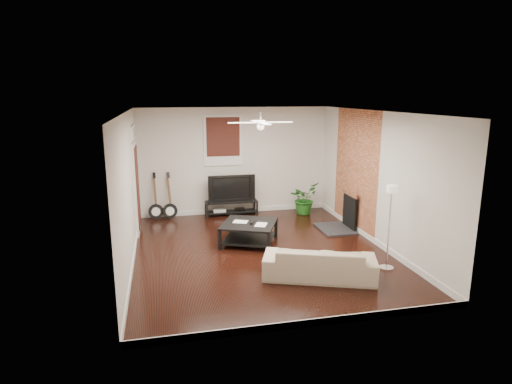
# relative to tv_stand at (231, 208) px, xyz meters

# --- Properties ---
(room) EXTENTS (5.01, 6.01, 2.81)m
(room) POSITION_rel_tv_stand_xyz_m (0.14, -2.78, 1.21)
(room) COLOR black
(room) RESTS_ON ground
(brick_accent) EXTENTS (0.02, 2.20, 2.80)m
(brick_accent) POSITION_rel_tv_stand_xyz_m (2.63, -1.78, 1.21)
(brick_accent) COLOR #9D5632
(brick_accent) RESTS_ON floor
(fireplace) EXTENTS (0.80, 1.10, 0.92)m
(fireplace) POSITION_rel_tv_stand_xyz_m (2.34, -1.78, 0.27)
(fireplace) COLOR black
(fireplace) RESTS_ON floor
(window_back) EXTENTS (1.00, 0.06, 1.30)m
(window_back) POSITION_rel_tv_stand_xyz_m (-0.16, 0.19, 1.76)
(window_back) COLOR #38160F
(window_back) RESTS_ON wall_back
(door_left) EXTENTS (0.08, 1.00, 2.50)m
(door_left) POSITION_rel_tv_stand_xyz_m (-2.32, -0.88, 1.06)
(door_left) COLOR white
(door_left) RESTS_ON wall_left
(tv_stand) EXTENTS (1.37, 0.36, 0.38)m
(tv_stand) POSITION_rel_tv_stand_xyz_m (0.00, 0.00, 0.00)
(tv_stand) COLOR black
(tv_stand) RESTS_ON floor
(tv) EXTENTS (1.23, 0.16, 0.71)m
(tv) POSITION_rel_tv_stand_xyz_m (0.00, 0.02, 0.55)
(tv) COLOR black
(tv) RESTS_ON tv_stand
(coffee_table) EXTENTS (1.43, 1.43, 0.46)m
(coffee_table) POSITION_rel_tv_stand_xyz_m (0.01, -2.25, 0.04)
(coffee_table) COLOR black
(coffee_table) RESTS_ON floor
(sofa) EXTENTS (2.07, 1.38, 0.56)m
(sofa) POSITION_rel_tv_stand_xyz_m (0.85, -4.25, 0.09)
(sofa) COLOR tan
(sofa) RESTS_ON floor
(floor_lamp) EXTENTS (0.33, 0.33, 1.57)m
(floor_lamp) POSITION_rel_tv_stand_xyz_m (2.20, -4.15, 0.60)
(floor_lamp) COLOR silver
(floor_lamp) RESTS_ON floor
(potted_plant) EXTENTS (1.00, 1.00, 0.84)m
(potted_plant) POSITION_rel_tv_stand_xyz_m (1.91, -0.30, 0.23)
(potted_plant) COLOR #1F611B
(potted_plant) RESTS_ON floor
(guitar_left) EXTENTS (0.41, 0.32, 1.22)m
(guitar_left) POSITION_rel_tv_stand_xyz_m (-1.94, -0.03, 0.42)
(guitar_left) COLOR black
(guitar_left) RESTS_ON floor
(guitar_right) EXTENTS (0.43, 0.35, 1.22)m
(guitar_right) POSITION_rel_tv_stand_xyz_m (-1.59, -0.06, 0.42)
(guitar_right) COLOR black
(guitar_right) RESTS_ON floor
(ceiling_fan) EXTENTS (1.24, 1.24, 0.32)m
(ceiling_fan) POSITION_rel_tv_stand_xyz_m (0.14, -2.78, 2.41)
(ceiling_fan) COLOR white
(ceiling_fan) RESTS_ON ceiling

